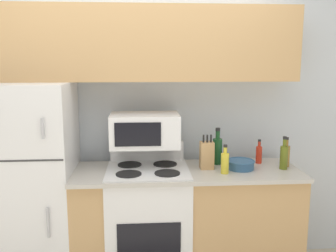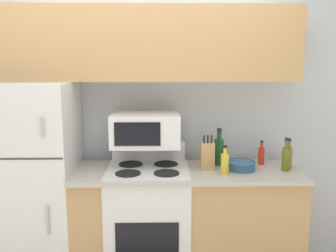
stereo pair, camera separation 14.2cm
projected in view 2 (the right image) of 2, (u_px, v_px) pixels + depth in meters
The scene contains 13 objects.
wall_back at pixel (142, 117), 3.24m from camera, with size 8.00×0.05×2.55m.
lower_cabinets at pixel (187, 224), 3.00m from camera, with size 1.76×0.61×0.92m.
refrigerator at pixel (29, 184), 2.95m from camera, with size 0.74×0.66×1.60m.
upper_cabinets at pixel (139, 44), 2.94m from camera, with size 2.50×0.35×0.57m.
stove at pixel (148, 223), 2.98m from camera, with size 0.64×0.59×1.09m.
microwave at pixel (145, 130), 2.94m from camera, with size 0.53×0.37×0.25m.
knife_block at pixel (207, 156), 2.91m from camera, with size 0.10×0.10×0.27m.
bowl at pixel (241, 165), 2.90m from camera, with size 0.22×0.22×0.07m.
bottle_wine_green at pixel (219, 150), 3.04m from camera, with size 0.08×0.08×0.30m.
bottle_hot_sauce at pixel (261, 155), 3.05m from camera, with size 0.05×0.05×0.20m.
bottle_olive_oil at pixel (286, 158), 2.87m from camera, with size 0.06×0.06×0.26m.
bottle_vinegar at pixel (289, 157), 2.94m from camera, with size 0.06×0.06×0.24m.
bottle_cooking_spray at pixel (225, 163), 2.78m from camera, with size 0.06×0.06×0.22m.
Camera 2 is at (0.16, -2.53, 1.76)m, focal length 40.00 mm.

